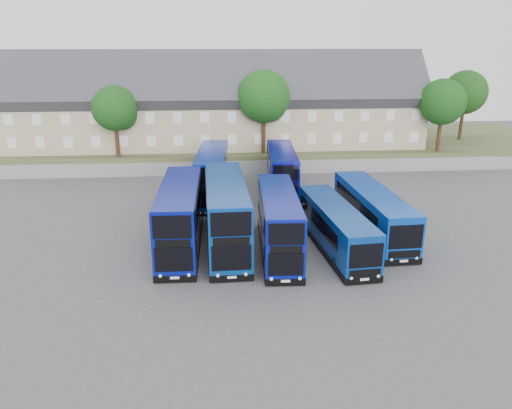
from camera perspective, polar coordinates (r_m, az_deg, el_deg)
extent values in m
plane|color=#48484D|center=(32.81, 1.47, -7.04)|extent=(120.00, 120.00, 0.00)
cube|color=slate|center=(55.23, -1.07, 4.25)|extent=(70.00, 0.40, 1.50)
cube|color=#3B4828|center=(64.92, -1.61, 6.56)|extent=(80.00, 20.00, 2.00)
cube|color=tan|center=(63.72, -23.79, 8.49)|extent=(6.00, 8.00, 6.00)
cube|color=#35353A|center=(63.37, -24.14, 11.16)|extent=(6.00, 10.40, 10.40)
cube|color=brown|center=(62.65, -23.26, 14.75)|extent=(0.60, 0.90, 1.40)
cube|color=tan|center=(62.02, -18.50, 8.86)|extent=(6.00, 8.00, 6.00)
cube|color=#35353A|center=(61.66, -18.78, 11.61)|extent=(6.00, 10.40, 10.40)
cube|color=brown|center=(61.07, -17.74, 15.28)|extent=(0.60, 0.90, 1.40)
cube|color=tan|center=(60.86, -12.94, 9.17)|extent=(6.00, 8.00, 6.00)
cube|color=#35353A|center=(60.50, -13.15, 11.98)|extent=(6.00, 10.40, 10.40)
cube|color=brown|center=(60.04, -11.95, 15.69)|extent=(0.60, 0.90, 1.40)
cube|color=tan|center=(60.28, -7.22, 9.40)|extent=(6.00, 8.00, 6.00)
cube|color=#35353A|center=(59.91, -7.34, 12.24)|extent=(6.00, 10.40, 10.40)
cube|color=brown|center=(59.60, -5.99, 15.96)|extent=(0.60, 0.90, 1.40)
cube|color=tan|center=(60.30, -1.44, 9.54)|extent=(6.00, 8.00, 6.00)
cube|color=#35353A|center=(59.93, -1.46, 12.37)|extent=(6.00, 10.40, 10.40)
cube|color=brown|center=(59.77, 0.00, 16.05)|extent=(0.60, 0.90, 1.40)
cube|color=tan|center=(60.90, 4.28, 9.58)|extent=(6.00, 8.00, 6.00)
cube|color=#35353A|center=(60.54, 4.35, 12.39)|extent=(6.00, 10.40, 10.40)
cube|color=brown|center=(60.53, 5.90, 15.99)|extent=(0.60, 0.90, 1.40)
cube|color=tan|center=(62.09, 9.84, 9.53)|extent=(6.00, 8.00, 6.00)
cube|color=#35353A|center=(61.73, 9.99, 12.28)|extent=(6.00, 10.40, 10.40)
cube|color=brown|center=(61.87, 11.59, 15.77)|extent=(0.60, 0.90, 1.40)
cube|color=tan|center=(63.82, 15.15, 9.40)|extent=(6.00, 8.00, 6.00)
cube|color=#35353A|center=(63.47, 15.37, 12.07)|extent=(6.00, 10.40, 10.40)
cube|color=brown|center=(63.74, 16.98, 15.43)|extent=(0.60, 0.90, 1.40)
cube|color=#06117F|center=(35.20, -8.65, -1.18)|extent=(2.68, 11.35, 4.18)
cube|color=black|center=(35.95, -8.49, -4.40)|extent=(2.72, 11.39, 0.45)
cube|color=black|center=(30.23, -9.39, -6.24)|extent=(2.27, 0.08, 1.54)
cube|color=black|center=(29.46, -9.59, -2.58)|extent=(2.27, 0.08, 1.44)
cylinder|color=black|center=(32.83, -10.94, -6.41)|extent=(0.31, 1.00, 1.00)
cube|color=navy|center=(35.12, -3.42, -0.88)|extent=(3.03, 11.89, 4.38)
cube|color=black|center=(35.90, -3.35, -4.26)|extent=(3.07, 11.93, 0.45)
cube|color=black|center=(29.91, -2.81, -6.13)|extent=(2.39, 0.13, 1.61)
cube|color=black|center=(29.10, -2.88, -2.27)|extent=(2.39, 0.13, 1.50)
cylinder|color=black|center=(32.39, -5.14, -6.48)|extent=(0.33, 1.01, 1.00)
cube|color=#071086|center=(34.11, 2.62, -1.91)|extent=(2.80, 10.60, 3.85)
cube|color=black|center=(34.84, 2.58, -4.97)|extent=(2.84, 10.64, 0.45)
cube|color=black|center=(29.55, 3.44, -6.86)|extent=(2.09, 0.14, 1.43)
cube|color=black|center=(28.80, 3.51, -3.41)|extent=(2.09, 0.14, 1.34)
cylinder|color=black|center=(31.90, 1.14, -6.81)|extent=(0.34, 1.01, 1.00)
cube|color=#0827A0|center=(46.46, -5.04, 3.61)|extent=(3.18, 11.17, 4.07)
cube|color=black|center=(47.02, -4.97, 1.15)|extent=(3.23, 11.21, 0.45)
cube|color=black|center=(41.36, -5.52, 0.58)|extent=(2.21, 0.20, 1.51)
cube|color=black|center=(40.81, -5.61, 3.27)|extent=(2.21, 0.20, 1.40)
cylinder|color=black|center=(43.90, -6.70, 0.13)|extent=(0.36, 1.02, 1.00)
cube|color=#070987|center=(47.58, 2.95, 3.90)|extent=(3.08, 10.79, 3.92)
cube|color=black|center=(48.11, 2.91, 1.59)|extent=(3.12, 10.83, 0.45)
cube|color=black|center=(42.64, 3.40, 1.10)|extent=(2.12, 0.19, 1.45)
cube|color=black|center=(42.12, 3.45, 3.62)|extent=(2.12, 0.19, 1.36)
cylinder|color=black|center=(45.00, 1.82, 0.70)|extent=(0.36, 1.02, 1.00)
cube|color=navy|center=(35.22, 9.08, -2.42)|extent=(3.37, 11.47, 2.76)
cube|color=black|center=(35.74, 8.97, -4.57)|extent=(3.42, 11.52, 0.45)
cube|color=black|center=(30.22, 12.50, -5.75)|extent=(2.05, 0.25, 1.51)
cylinder|color=black|center=(32.36, 9.17, -6.68)|extent=(0.39, 1.02, 1.00)
cube|color=#093AA6|center=(38.68, 13.19, -0.62)|extent=(3.13, 12.27, 2.99)
cube|color=black|center=(39.19, 13.03, -2.76)|extent=(3.18, 12.31, 0.45)
cube|color=black|center=(33.31, 16.79, -3.57)|extent=(2.23, 0.17, 1.62)
cylinder|color=black|center=(35.37, 13.47, -4.75)|extent=(0.35, 1.01, 1.00)
cylinder|color=#382314|center=(56.52, -15.58, 7.16)|extent=(0.44, 0.44, 3.75)
sphere|color=black|center=(56.02, -15.88, 10.54)|extent=(4.80, 4.80, 4.80)
sphere|color=black|center=(56.39, -15.13, 9.88)|extent=(3.30, 3.30, 3.30)
cylinder|color=#382314|center=(56.13, 0.87, 8.13)|extent=(0.44, 0.44, 4.50)
sphere|color=#113D10|center=(55.57, 0.89, 12.24)|extent=(5.76, 5.76, 5.76)
sphere|color=#113D10|center=(56.13, 1.47, 11.37)|extent=(3.96, 3.96, 3.96)
cylinder|color=#382314|center=(60.88, 20.19, 7.57)|extent=(0.44, 0.44, 4.00)
sphere|color=#103B10|center=(60.40, 20.56, 10.93)|extent=(5.12, 5.12, 5.12)
sphere|color=#103B10|center=(61.10, 20.84, 10.21)|extent=(3.52, 3.52, 3.52)
cylinder|color=#382314|center=(69.67, 22.41, 8.62)|extent=(0.44, 0.44, 4.25)
sphere|color=#16320D|center=(69.24, 22.79, 11.74)|extent=(5.44, 5.44, 5.44)
sphere|color=#16320D|center=(69.94, 23.01, 11.06)|extent=(3.74, 3.74, 3.74)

